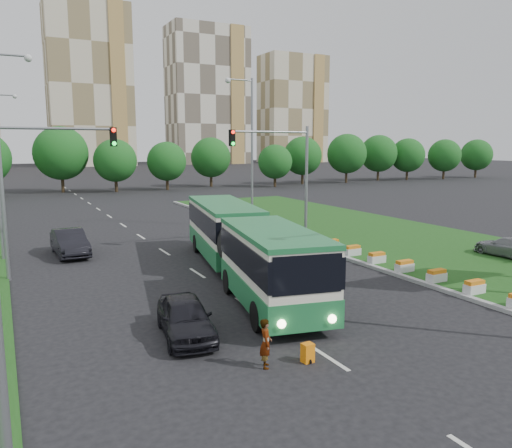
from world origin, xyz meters
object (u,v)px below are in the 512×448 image
car_left_near (185,317)px  car_median (508,247)px  traffic_mast_median (286,167)px  car_left_far (70,242)px  shopping_trolley (308,353)px  traffic_mast_left (37,174)px  articulated_bus (239,244)px  pedestrian (266,343)px

car_left_near → car_median: car_left_near is taller
traffic_mast_median → car_median: 14.43m
traffic_mast_median → car_median: bearing=-43.1°
car_left_far → shopping_trolley: bearing=-79.3°
traffic_mast_left → car_left_far: size_ratio=1.64×
articulated_bus → shopping_trolley: (-2.34, -10.07, -1.51)m
articulated_bus → car_left_far: size_ratio=3.68×
car_left_near → car_left_far: 16.03m
car_median → pedestrian: 20.89m
traffic_mast_median → shopping_trolley: bearing=-118.2°
pedestrian → shopping_trolley: pedestrian is taller
pedestrian → shopping_trolley: bearing=-77.2°
car_left_far → shopping_trolley: (4.72, -19.69, -0.50)m
pedestrian → traffic_mast_median: bearing=-7.7°
car_left_near → pedestrian: size_ratio=2.72×
traffic_mast_median → shopping_trolley: 18.82m
traffic_mast_median → pedestrian: (-9.90, -15.70, -4.57)m
car_median → shopping_trolley: car_median is taller
traffic_mast_left → car_median: size_ratio=1.94×
car_left_near → shopping_trolley: size_ratio=6.91×
articulated_bus → car_left_near: 8.14m
car_median → car_left_far: bearing=-29.5°
articulated_bus → pedestrian: size_ratio=11.57×
articulated_bus → shopping_trolley: articulated_bus is taller
car_left_far → traffic_mast_median: bearing=-18.3°
traffic_mast_median → articulated_bus: bearing=-136.4°
car_left_near → shopping_trolley: car_left_near is taller
traffic_mast_left → car_median: bearing=-18.3°
articulated_bus → car_left_near: bearing=-117.6°
articulated_bus → car_median: bearing=-0.6°
articulated_bus → shopping_trolley: bearing=-91.8°
car_left_far → shopping_trolley: 20.26m
car_left_near → traffic_mast_left: bearing=117.9°
traffic_mast_median → car_median: traffic_mast_median is taller
traffic_mast_left → articulated_bus: (8.95, -4.92, -3.54)m
articulated_bus → car_left_far: articulated_bus is taller
traffic_mast_median → car_left_near: bearing=-132.8°
car_median → pedestrian: size_ratio=2.66×
shopping_trolley → pedestrian: bearing=164.3°
car_left_near → pedestrian: pedestrian is taller
traffic_mast_median → shopping_trolley: size_ratio=13.07×
traffic_mast_left → car_left_near: 12.72m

